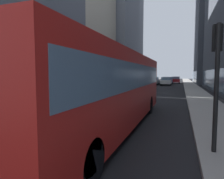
{
  "coord_description": "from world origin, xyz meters",
  "views": [
    {
      "loc": [
        4.02,
        -3.27,
        2.24
      ],
      "look_at": [
        0.48,
        6.78,
        1.4
      ],
      "focal_mm": 31.55,
      "sensor_mm": 36.0,
      "label": 1
    }
  ],
  "objects": [
    {
      "name": "car_black_suv",
      "position": [
        -2.8,
        4.83,
        0.82
      ],
      "size": [
        1.86,
        4.27,
        1.62
      ],
      "color": "black",
      "rests_on": "ground"
    },
    {
      "name": "building_left_mid",
      "position": [
        -11.9,
        24.87,
        10.57
      ],
      "size": [
        8.36,
        14.78,
        21.16
      ],
      "color": "#B2A893",
      "rests_on": "ground"
    },
    {
      "name": "traffic_light_near",
      "position": [
        4.9,
        2.6,
        2.44
      ],
      "size": [
        0.24,
        0.41,
        3.4
      ],
      "color": "black",
      "rests_on": "sidewalk_right"
    },
    {
      "name": "car_blue_hatchback",
      "position": [
        1.2,
        41.66,
        0.82
      ],
      "size": [
        1.94,
        4.3,
        1.62
      ],
      "color": "#4C6BB7",
      "rests_on": "ground"
    },
    {
      "name": "car_red_coupe",
      "position": [
        2.8,
        46.71,
        0.82
      ],
      "size": [
        1.81,
        4.64,
        1.62
      ],
      "color": "red",
      "rests_on": "ground"
    },
    {
      "name": "sidewalk_right",
      "position": [
        5.7,
        35.0,
        0.07
      ],
      "size": [
        2.4,
        110.0,
        0.15
      ],
      "primitive_type": "cube",
      "color": "#9E9991",
      "rests_on": "ground"
    },
    {
      "name": "ground_plane",
      "position": [
        0.0,
        35.0,
        0.0
      ],
      "size": [
        120.0,
        120.0,
        0.0
      ],
      "primitive_type": "plane",
      "color": "black"
    },
    {
      "name": "car_white_van",
      "position": [
        1.2,
        36.92,
        0.82
      ],
      "size": [
        1.88,
        3.91,
        1.62
      ],
      "color": "silver",
      "rests_on": "ground"
    },
    {
      "name": "car_silver_sedan",
      "position": [
        -2.8,
        11.72,
        0.82
      ],
      "size": [
        1.71,
        3.96,
        1.62
      ],
      "color": "#B7BABF",
      "rests_on": "ground"
    },
    {
      "name": "car_grey_wagon",
      "position": [
        -1.2,
        37.72,
        0.82
      ],
      "size": [
        1.79,
        4.18,
        1.62
      ],
      "color": "slate",
      "rests_on": "ground"
    },
    {
      "name": "sidewalk_left",
      "position": [
        -5.7,
        35.0,
        0.07
      ],
      "size": [
        2.4,
        110.0,
        0.15
      ],
      "primitive_type": "cube",
      "color": "gray",
      "rests_on": "ground"
    },
    {
      "name": "transit_bus",
      "position": [
        1.2,
        4.29,
        1.78
      ],
      "size": [
        2.78,
        11.53,
        3.05
      ],
      "color": "red",
      "rests_on": "ground"
    },
    {
      "name": "pedestrian_with_handbag",
      "position": [
        -5.31,
        9.08,
        1.01
      ],
      "size": [
        0.45,
        0.34,
        1.69
      ],
      "color": "#1E1E2D",
      "rests_on": "sidewalk_left"
    }
  ]
}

